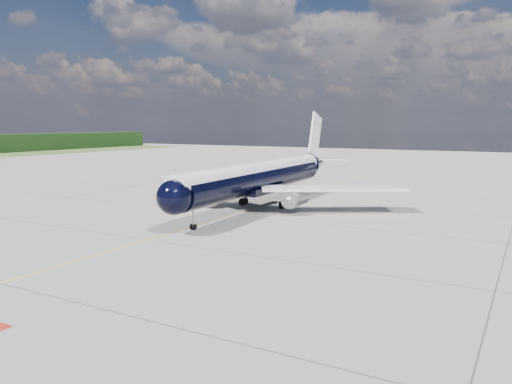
# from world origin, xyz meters

# --- Properties ---
(ground) EXTENTS (320.00, 320.00, 0.00)m
(ground) POSITION_xyz_m (0.00, 30.00, 0.00)
(ground) COLOR gray
(ground) RESTS_ON ground
(taxiway_centerline) EXTENTS (0.16, 160.00, 0.01)m
(taxiway_centerline) POSITION_xyz_m (0.00, 25.00, 0.00)
(taxiway_centerline) COLOR #F0B20C
(taxiway_centerline) RESTS_ON ground
(main_airliner) EXTENTS (37.01, 45.07, 13.02)m
(main_airliner) POSITION_xyz_m (0.40, 32.19, 4.04)
(main_airliner) COLOR black
(main_airliner) RESTS_ON ground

